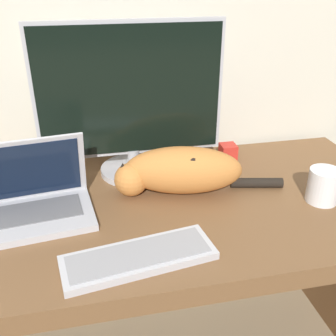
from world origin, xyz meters
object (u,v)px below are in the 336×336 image
object	(u,v)px
monitor	(131,102)
coffee_mug	(323,186)
laptop	(28,203)
external_keyboard	(139,257)
cat	(179,170)

from	to	relation	value
monitor	coffee_mug	bearing A→B (deg)	-30.04
laptop	monitor	bearing A→B (deg)	26.47
external_keyboard	coffee_mug	xyz separation A→B (m)	(0.58, 0.16, 0.04)
external_keyboard	cat	size ratio (longest dim) A/B	0.72
external_keyboard	cat	distance (m)	0.35
cat	laptop	bearing A→B (deg)	-161.71
monitor	external_keyboard	xyz separation A→B (m)	(-0.05, -0.47, -0.24)
monitor	cat	xyz separation A→B (m)	(0.12, -0.16, -0.17)
coffee_mug	laptop	bearing A→B (deg)	173.79
external_keyboard	coffee_mug	distance (m)	0.61
external_keyboard	cat	xyz separation A→B (m)	(0.17, 0.30, 0.07)
laptop	external_keyboard	xyz separation A→B (m)	(0.28, -0.25, -0.04)
cat	coffee_mug	size ratio (longest dim) A/B	5.18
monitor	cat	size ratio (longest dim) A/B	1.12
laptop	external_keyboard	distance (m)	0.38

